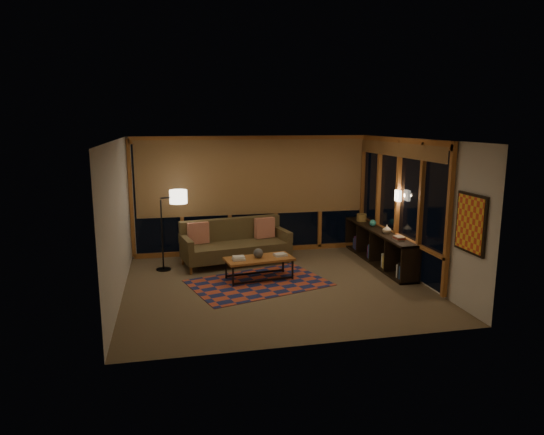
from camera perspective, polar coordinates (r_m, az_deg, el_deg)
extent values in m
cube|color=brown|center=(9.14, 0.39, -8.00)|extent=(5.50, 5.00, 0.01)
cube|color=silver|center=(8.64, 0.42, 9.16)|extent=(5.50, 5.00, 0.01)
cube|color=beige|center=(11.21, -2.33, 2.69)|extent=(5.50, 0.01, 2.70)
cube|color=beige|center=(6.43, 5.18, -3.77)|extent=(5.50, 0.01, 2.70)
cube|color=beige|center=(8.64, -17.70, -0.39)|extent=(0.01, 5.00, 2.70)
cube|color=beige|center=(9.75, 16.40, 0.95)|extent=(0.01, 5.00, 2.70)
cube|color=#B4472C|center=(9.28, -1.61, -7.69)|extent=(2.84, 2.29, 0.01)
sphere|color=black|center=(9.35, -1.62, -4.19)|extent=(0.20, 0.20, 0.19)
cylinder|color=olive|center=(11.42, 10.50, 0.00)|extent=(0.26, 0.26, 0.17)
sphere|color=teal|center=(10.90, 11.77, -0.64)|extent=(0.16, 0.16, 0.15)
imported|color=#C0AF91|center=(10.27, 13.36, -1.34)|extent=(0.19, 0.19, 0.18)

